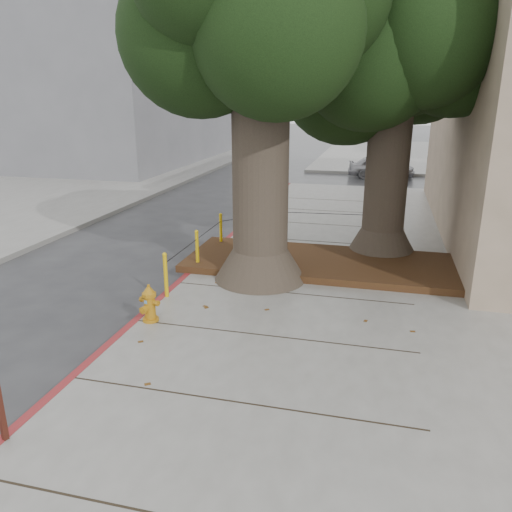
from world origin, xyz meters
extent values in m
plane|color=#28282B|center=(0.00, 0.00, 0.00)|extent=(140.00, 140.00, 0.00)
cube|color=slate|center=(6.00, 30.00, 0.07)|extent=(16.00, 20.00, 0.15)
cube|color=maroon|center=(-2.00, 2.50, 0.07)|extent=(0.14, 26.00, 0.16)
cube|color=black|center=(0.90, 3.90, 0.23)|extent=(6.40, 2.60, 0.16)
cube|color=slate|center=(-15.00, 22.00, 6.00)|extent=(12.00, 16.00, 12.00)
cube|color=silver|center=(-17.00, 45.00, 7.50)|extent=(12.00, 18.00, 15.00)
cone|color=#4C3F33|center=(-0.30, 2.70, 0.50)|extent=(2.04, 2.04, 0.70)
cylinder|color=#4C3F33|center=(-0.30, 2.70, 2.53)|extent=(1.20, 1.20, 4.22)
sphere|color=#183210|center=(0.80, 3.10, 5.45)|extent=(3.00, 3.00, 3.00)
cone|color=#4C3F33|center=(2.30, 5.20, 0.50)|extent=(1.77, 1.77, 0.70)
cylinder|color=#4C3F33|center=(2.30, 5.20, 2.32)|extent=(1.04, 1.04, 3.84)
sphere|color=#183210|center=(2.30, 5.20, 5.42)|extent=(3.80, 3.80, 3.80)
sphere|color=#183210|center=(3.40, 5.60, 4.99)|extent=(3.00, 3.00, 3.00)
cylinder|color=#E1B20C|center=(-1.90, 1.20, 0.60)|extent=(0.08, 0.08, 0.90)
sphere|color=#E1B20C|center=(-1.90, 1.20, 1.05)|extent=(0.09, 0.09, 0.09)
cylinder|color=#E1B20C|center=(-1.90, 3.00, 0.60)|extent=(0.08, 0.08, 0.90)
sphere|color=#E1B20C|center=(-1.90, 3.00, 1.05)|extent=(0.09, 0.09, 0.09)
cylinder|color=#E1B20C|center=(-1.90, 4.80, 0.60)|extent=(0.08, 0.08, 0.90)
sphere|color=#E1B20C|center=(-1.90, 4.80, 1.05)|extent=(0.09, 0.09, 0.09)
cylinder|color=#E1B20C|center=(-0.40, 6.30, 0.60)|extent=(0.08, 0.08, 0.90)
sphere|color=#E1B20C|center=(-0.40, 6.30, 1.05)|extent=(0.09, 0.09, 0.09)
cylinder|color=#E1B20C|center=(1.80, 6.50, 0.60)|extent=(0.08, 0.08, 0.90)
sphere|color=#E1B20C|center=(1.80, 6.50, 1.05)|extent=(0.09, 0.09, 0.09)
cylinder|color=black|center=(-1.90, 2.10, 0.87)|extent=(0.02, 1.80, 0.02)
cylinder|color=black|center=(-1.90, 3.90, 0.87)|extent=(0.02, 1.80, 0.02)
cylinder|color=black|center=(-1.15, 5.55, 0.87)|extent=(1.51, 1.51, 0.02)
cylinder|color=black|center=(0.70, 6.40, 0.87)|extent=(2.20, 0.22, 0.02)
cylinder|color=#C17F13|center=(-1.71, 0.06, 0.18)|extent=(0.36, 0.36, 0.05)
cylinder|color=#C17F13|center=(-1.71, 0.06, 0.42)|extent=(0.25, 0.25, 0.46)
cylinder|color=#C17F13|center=(-1.71, 0.06, 0.66)|extent=(0.33, 0.33, 0.06)
cone|color=#C17F13|center=(-1.71, 0.06, 0.75)|extent=(0.31, 0.31, 0.13)
cylinder|color=#C17F13|center=(-1.71, 0.06, 0.83)|extent=(0.06, 0.06, 0.05)
cylinder|color=#C17F13|center=(-1.83, 0.09, 0.53)|extent=(0.15, 0.11, 0.08)
cylinder|color=#C17F13|center=(-1.60, 0.02, 0.53)|extent=(0.15, 0.11, 0.08)
cylinder|color=#C17F13|center=(-1.74, -0.05, 0.42)|extent=(0.15, 0.16, 0.12)
cube|color=#5999D8|center=(-1.74, -0.04, 0.55)|extent=(0.06, 0.02, 0.06)
imported|color=#9F9EA3|center=(2.12, 19.17, 0.57)|extent=(3.45, 1.60, 1.14)
imported|color=black|center=(-11.49, 17.16, 0.55)|extent=(1.84, 3.89, 1.10)
camera|label=1|loc=(2.19, -7.53, 4.07)|focal=35.00mm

